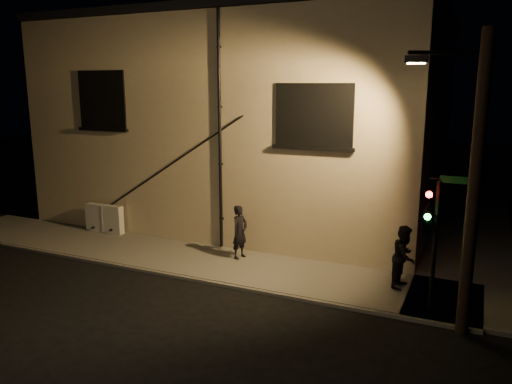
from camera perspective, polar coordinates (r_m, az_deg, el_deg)
The scene contains 8 objects.
ground at distance 15.27m, azimuth -3.19°, elevation -10.74°, with size 90.00×90.00×0.00m, color black.
sidewalk at distance 18.61m, azimuth 6.50°, elevation -6.37°, with size 21.00×16.00×0.12m.
building at distance 23.54m, azimuth 0.38°, elevation 8.35°, with size 16.20×12.23×8.80m.
utility_cabinet at distance 21.02m, azimuth -16.93°, elevation -2.90°, with size 1.72×0.29×1.13m, color silver.
pedestrian_a at distance 17.03m, azimuth -1.86°, elevation -4.59°, with size 0.67×0.44×1.84m, color black.
pedestrian_b at distance 15.23m, azimuth 16.59°, elevation -7.09°, with size 0.90×0.70×1.85m, color black.
traffic_signal at distance 13.51m, azimuth 19.03°, elevation -3.08°, with size 1.16×2.08×3.58m.
streetlamp_pole at distance 12.53m, azimuth 23.34°, elevation 1.40°, with size 2.02×1.39×7.16m.
Camera 1 is at (6.58, -12.46, 5.89)m, focal length 35.00 mm.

